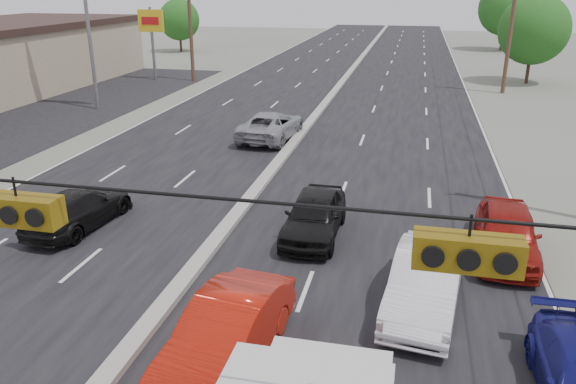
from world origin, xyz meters
The scene contains 16 objects.
road_surface centered at (0.00, 30.00, 0.00)m, with size 20.00×160.00×0.02m, color black.
center_median centered at (0.00, 30.00, 0.10)m, with size 0.50×160.00×0.20m, color gray.
parking_lot centered at (-17.00, 25.00, 0.00)m, with size 10.00×42.00×0.02m, color black.
utility_pole_left_c centered at (-12.50, 40.00, 5.11)m, with size 1.60×0.30×10.00m.
utility_pole_right_c centered at (12.50, 40.00, 5.11)m, with size 1.60×0.30×10.00m.
traffic_signals centered at (1.40, 0.00, 5.49)m, with size 25.00×0.30×0.54m.
pole_sign_far centered at (-16.00, 40.00, 4.41)m, with size 2.20×0.25×6.00m.
tree_left_far centered at (-22.00, 60.00, 3.72)m, with size 4.80×4.80×6.12m.
tree_right_mid centered at (15.00, 45.00, 4.34)m, with size 5.60×5.60×7.14m.
tree_right_far centered at (16.00, 70.00, 4.96)m, with size 6.40×6.40×8.16m.
red_sedan centered at (2.30, 4.63, 0.76)m, with size 1.60×4.60×1.51m, color #B4190B.
queue_car_a centered at (3.00, 11.58, 0.74)m, with size 1.75×4.35×1.48m, color black.
queue_car_b centered at (6.54, 7.83, 0.77)m, with size 1.63×4.68×1.54m, color white.
queue_car_e centered at (8.97, 11.42, 0.77)m, with size 1.82×4.53×1.54m, color maroon.
oncoming_near centered at (-5.01, 10.56, 0.66)m, with size 1.84×4.53×1.31m, color black.
oncoming_far centered at (-1.40, 23.14, 0.74)m, with size 2.46×5.34×1.48m, color gray.
Camera 1 is at (5.86, -5.18, 7.92)m, focal length 35.00 mm.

